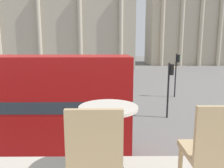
# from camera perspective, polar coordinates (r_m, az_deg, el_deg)

# --- Properties ---
(double_decker_bus) EXTENTS (10.23, 2.73, 4.38)m
(double_decker_bus) POSITION_cam_1_polar(r_m,az_deg,el_deg) (10.00, -26.10, -4.57)
(double_decker_bus) COLOR black
(double_decker_bus) RESTS_ON ground_plane
(cafe_dining_table) EXTENTS (0.60, 0.60, 0.73)m
(cafe_dining_table) POSITION_cam_1_polar(r_m,az_deg,el_deg) (2.26, -0.95, -10.61)
(cafe_dining_table) COLOR #2D2D30
(cafe_dining_table) RESTS_ON cafe_floor_slab
(cafe_chair_0) EXTENTS (0.40, 0.40, 0.91)m
(cafe_chair_0) POSITION_cam_1_polar(r_m,az_deg,el_deg) (1.73, -4.30, -18.11)
(cafe_chair_0) COLOR tan
(cafe_chair_0) RESTS_ON cafe_floor_slab
(cafe_chair_1) EXTENTS (0.40, 0.40, 0.91)m
(cafe_chair_1) POSITION_cam_1_polar(r_m,az_deg,el_deg) (1.96, 24.91, -15.48)
(cafe_chair_1) COLOR tan
(cafe_chair_1) RESTS_ON cafe_floor_slab
(plaza_building_left) EXTENTS (30.91, 12.79, 18.23)m
(plaza_building_left) POSITION_cam_1_polar(r_m,az_deg,el_deg) (51.73, -12.03, 14.56)
(plaza_building_left) COLOR #B2A893
(plaza_building_left) RESTS_ON ground_plane
(plaza_building_right) EXTENTS (23.51, 12.11, 24.03)m
(plaza_building_right) POSITION_cam_1_polar(r_m,az_deg,el_deg) (62.92, 20.35, 15.96)
(plaza_building_right) COLOR #B2A893
(plaza_building_right) RESTS_ON ground_plane
(traffic_light_near) EXTENTS (0.42, 0.24, 3.69)m
(traffic_light_near) POSITION_cam_1_polar(r_m,az_deg,el_deg) (14.80, 14.82, 0.46)
(traffic_light_near) COLOR black
(traffic_light_near) RESTS_ON ground_plane
(traffic_light_mid) EXTENTS (0.42, 0.24, 4.07)m
(traffic_light_mid) POSITION_cam_1_polar(r_m,az_deg,el_deg) (21.12, 16.52, 3.77)
(traffic_light_mid) COLOR black
(traffic_light_mid) RESTS_ON ground_plane
(car_navy) EXTENTS (4.20, 1.93, 1.35)m
(car_navy) POSITION_cam_1_polar(r_m,az_deg,el_deg) (27.26, -0.28, 1.36)
(car_navy) COLOR black
(car_navy) RESTS_ON ground_plane
(pedestrian_white) EXTENTS (0.32, 0.32, 1.66)m
(pedestrian_white) POSITION_cam_1_polar(r_m,az_deg,el_deg) (16.31, -23.29, -4.42)
(pedestrian_white) COLOR #282B33
(pedestrian_white) RESTS_ON ground_plane
(pedestrian_yellow) EXTENTS (0.32, 0.32, 1.79)m
(pedestrian_yellow) POSITION_cam_1_polar(r_m,az_deg,el_deg) (34.29, -3.67, 3.68)
(pedestrian_yellow) COLOR #282B33
(pedestrian_yellow) RESTS_ON ground_plane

